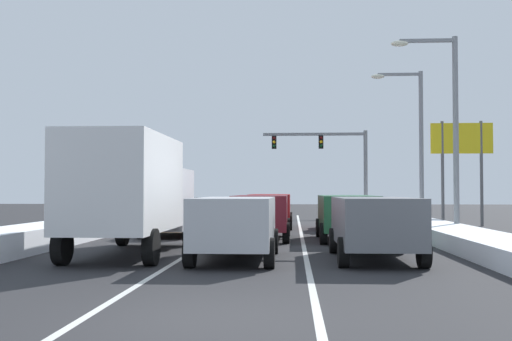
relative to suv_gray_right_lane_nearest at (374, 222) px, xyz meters
name	(u,v)px	position (x,y,z in m)	size (l,w,h in m)	color
ground_plane	(257,240)	(-3.51, 6.44, -1.02)	(120.00, 120.00, 0.00)	#28282B
lane_stripe_between_right_lane_and_center_lane	(301,233)	(-1.81, 9.97, -1.01)	(0.14, 38.84, 0.01)	silver
lane_stripe_between_center_lane_and_left_lane	(223,233)	(-5.21, 9.97, -1.01)	(0.14, 38.84, 0.01)	silver
snow_bank_right_shoulder	(425,228)	(3.49, 9.97, -0.74)	(2.04, 38.84, 0.54)	white
snow_bank_left_shoulder	(104,224)	(-10.51, 9.97, -0.66)	(1.91, 38.84, 0.72)	white
suv_gray_right_lane_nearest	(374,222)	(0.00, 0.00, 0.00)	(2.16, 4.90, 1.67)	slate
suv_green_right_lane_second	(347,213)	(-0.16, 6.28, 0.00)	(2.16, 4.90, 1.67)	#1E5633
sedan_navy_right_lane_third	(342,214)	(0.14, 12.43, -0.25)	(2.00, 4.50, 1.51)	navy
suv_silver_center_lane_nearest	(236,222)	(-3.68, -0.28, 0.00)	(2.16, 4.90, 1.67)	#B7BABF
suv_maroon_center_lane_second	(261,213)	(-3.36, 6.63, 0.00)	(2.16, 4.90, 1.67)	maroon
suv_red_center_lane_third	(270,207)	(-3.28, 13.73, 0.00)	(2.16, 4.90, 1.67)	maroon
box_truck_left_lane_nearest	(132,189)	(-6.79, 0.83, 0.88)	(2.53, 7.20, 3.36)	silver
sedan_tan_left_lane_second	(171,217)	(-7.15, 8.20, -0.25)	(2.00, 4.50, 1.51)	#937F60
sedan_black_left_lane_third	(200,212)	(-6.83, 14.03, -0.25)	(2.00, 4.50, 1.51)	black
traffic_light_gantry	(333,154)	(0.76, 27.61, 3.48)	(7.54, 0.47, 6.20)	slate
street_lamp_right_near	(446,116)	(4.00, 8.21, 3.81)	(2.66, 0.36, 8.06)	gray
street_lamp_right_mid	(414,133)	(4.11, 15.27, 3.81)	(2.66, 0.36, 8.05)	gray
roadside_sign_right	(462,149)	(6.69, 15.86, 3.00)	(3.20, 0.16, 5.50)	#59595B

